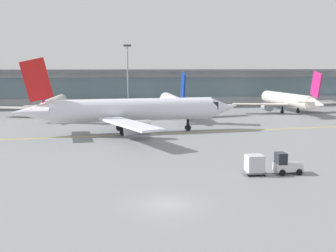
{
  "coord_description": "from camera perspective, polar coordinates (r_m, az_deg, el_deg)",
  "views": [
    {
      "loc": [
        -4.54,
        -30.38,
        10.38
      ],
      "look_at": [
        3.25,
        20.72,
        3.0
      ],
      "focal_mm": 44.83,
      "sensor_mm": 36.0,
      "label": 1
    }
  ],
  "objects": [
    {
      "name": "ground_plane",
      "position": [
        32.43,
        -0.16,
        -10.54
      ],
      "size": [
        400.0,
        400.0,
        0.0
      ],
      "primitive_type": "plane",
      "color": "gray"
    },
    {
      "name": "taxiway_centreline_stripe",
      "position": [
        64.44,
        -4.52,
        -1.17
      ],
      "size": [
        109.6,
        10.07,
        0.01
      ],
      "primitive_type": "cube",
      "rotation": [
        0.0,
        0.0,
        0.09
      ],
      "color": "yellow",
      "rests_on": "ground_plane"
    },
    {
      "name": "terminal_concourse",
      "position": [
        111.6,
        -6.35,
        5.27
      ],
      "size": [
        203.99,
        11.0,
        9.6
      ],
      "color": "#9EA3A8",
      "rests_on": "ground_plane"
    },
    {
      "name": "gate_airplane_2",
      "position": [
        90.57,
        -15.24,
        2.9
      ],
      "size": [
        24.2,
        26.07,
        8.63
      ],
      "rotation": [
        0.0,
        0.0,
        1.51
      ],
      "color": "silver",
      "rests_on": "ground_plane"
    },
    {
      "name": "gate_airplane_3",
      "position": [
        87.12,
        0.72,
        3.16
      ],
      "size": [
        26.68,
        28.6,
        9.5
      ],
      "rotation": [
        0.0,
        0.0,
        1.57
      ],
      "color": "silver",
      "rests_on": "ground_plane"
    },
    {
      "name": "gate_airplane_4",
      "position": [
        98.57,
        15.96,
        3.43
      ],
      "size": [
        26.63,
        28.69,
        9.5
      ],
      "rotation": [
        0.0,
        0.0,
        1.63
      ],
      "color": "silver",
      "rests_on": "ground_plane"
    },
    {
      "name": "taxiing_regional_jet",
      "position": [
        65.88,
        -5.07,
        2.11
      ],
      "size": [
        35.39,
        32.77,
        11.71
      ],
      "rotation": [
        0.0,
        0.0,
        0.09
      ],
      "color": "silver",
      "rests_on": "ground_plane"
    },
    {
      "name": "baggage_tug",
      "position": [
        42.48,
        15.72,
        -5.09
      ],
      "size": [
        2.61,
        1.64,
        2.1
      ],
      "rotation": [
        0.0,
        0.0,
        -0.01
      ],
      "color": "silver",
      "rests_on": "ground_plane"
    },
    {
      "name": "cargo_dolly_lead",
      "position": [
        41.29,
        11.68,
        -5.1
      ],
      "size": [
        2.12,
        1.62,
        1.94
      ],
      "rotation": [
        0.0,
        0.0,
        -0.01
      ],
      "color": "#595B60",
      "rests_on": "ground_plane"
    },
    {
      "name": "apron_light_mast_1",
      "position": [
        102.8,
        -5.51,
        7.03
      ],
      "size": [
        1.8,
        0.36,
        15.57
      ],
      "color": "gray",
      "rests_on": "ground_plane"
    }
  ]
}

